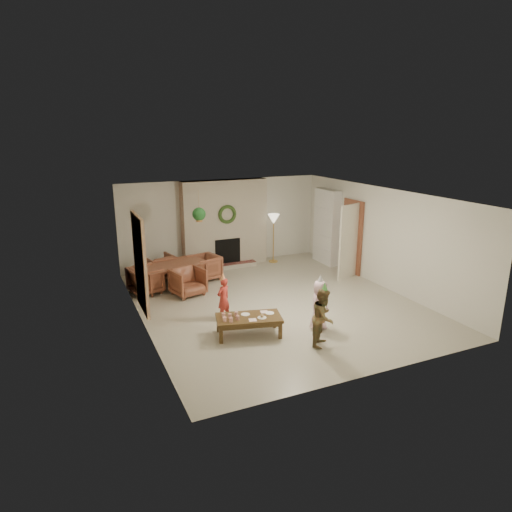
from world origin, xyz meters
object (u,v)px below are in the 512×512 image
dining_table (173,275)px  coffee_table_top (249,318)px  dining_chair_left (146,280)px  child_pink (319,305)px  dining_chair_far (160,267)px  child_red (223,299)px  child_plaid (323,317)px  dining_chair_right (205,267)px  dining_chair_near (188,282)px

dining_table → coffee_table_top: 3.42m
dining_chair_left → child_pink: child_pink is taller
dining_chair_far → dining_table: bearing=90.0°
coffee_table_top → child_red: size_ratio=1.38×
dining_chair_far → child_plaid: bearing=97.0°
dining_chair_right → dining_table: bearing=-90.0°
dining_chair_near → dining_chair_left: 1.06m
dining_chair_far → child_red: size_ratio=0.80×
dining_chair_left → child_plaid: child_plaid is taller
child_plaid → child_pink: size_ratio=1.07×
dining_chair_left → coffee_table_top: dining_chair_left is taller
child_red → child_pink: child_pink is taller
coffee_table_top → child_pink: (1.40, -0.31, 0.15)m
child_plaid → child_pink: 0.68m
dining_table → child_pink: 4.20m
dining_chair_left → dining_chair_far: bearing=-45.0°
dining_table → dining_chair_right: bearing=0.0°
coffee_table_top → dining_chair_right: bearing=100.0°
dining_table → dining_chair_far: dining_chair_far is taller
coffee_table_top → child_plaid: child_plaid is taller
dining_chair_right → dining_chair_near: bearing=-51.3°
dining_table → dining_chair_far: bearing=90.0°
dining_chair_right → child_red: (-0.44, -2.67, 0.12)m
dining_chair_left → child_pink: bearing=-155.6°
dining_chair_left → dining_chair_near: bearing=-135.0°
dining_chair_left → coffee_table_top: bearing=-170.6°
dining_table → child_pink: child_pink is taller
dining_chair_near → dining_chair_right: same height
dining_chair_far → child_plaid: 5.37m
coffee_table_top → child_red: child_red is taller
dining_chair_near → child_plaid: (1.57, -3.55, 0.22)m
child_plaid → dining_chair_left: bearing=78.0°
dining_chair_far → dining_chair_left: (-0.54, -0.91, 0.00)m
coffee_table_top → child_pink: 1.44m
dining_table → dining_chair_left: 0.75m
dining_chair_right → child_pink: size_ratio=0.71×
coffee_table_top → child_plaid: 1.45m
coffee_table_top → child_plaid: bearing=-25.9°
dining_chair_left → child_plaid: (2.48, -4.09, 0.22)m
dining_chair_far → coffee_table_top: size_ratio=0.58×
dining_chair_left → coffee_table_top: (1.38, -3.17, 0.02)m
dining_chair_near → dining_chair_left: same height
dining_table → dining_chair_far: 0.75m
dining_chair_left → child_red: child_red is taller
dining_table → dining_chair_far: size_ratio=2.34×
dining_table → dining_chair_left: (-0.73, -0.18, 0.03)m
child_red → dining_chair_left: bearing=-87.6°
dining_table → child_pink: (2.05, -3.66, 0.21)m
dining_chair_far → coffee_table_top: bearing=87.4°
child_pink → dining_table: bearing=95.4°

